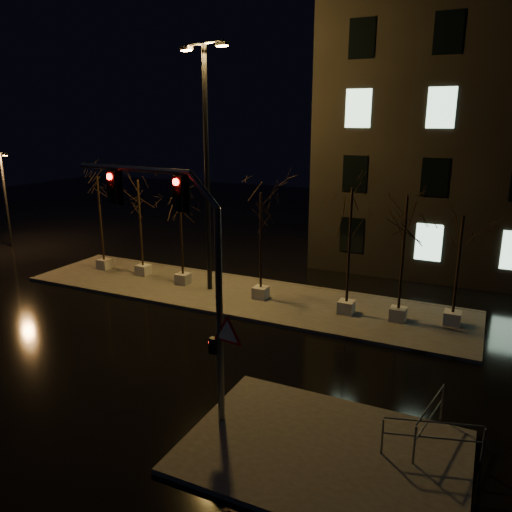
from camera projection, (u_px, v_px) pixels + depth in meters
The scene contains 15 objects.
ground at pixel (163, 345), 18.90m from camera, with size 90.00×90.00×0.00m, color black.
median at pixel (236, 295), 24.11m from camera, with size 22.00×5.00×0.15m, color #494641.
sidewalk_corner at pixel (324, 451), 12.73m from camera, with size 7.00×5.00×0.15m, color #494641.
tree_0 at pixel (99, 197), 26.97m from camera, with size 1.80×1.80×5.32m.
tree_1 at pixel (139, 201), 25.91m from camera, with size 1.80×1.80×5.26m.
tree_2 at pixel (180, 213), 24.49m from camera, with size 1.80×1.80×4.85m.
tree_3 at pixel (261, 217), 22.42m from camera, with size 1.80×1.80×5.11m.
tree_4 at pixel (351, 217), 20.52m from camera, with size 1.80×1.80×5.58m.
tree_5 at pixel (405, 224), 19.77m from camera, with size 1.80×1.80×5.40m.
tree_6 at pixel (461, 241), 19.51m from camera, with size 1.80×1.80×4.63m.
traffic_signal_mast at pixel (184, 258), 13.34m from camera, with size 5.62×0.69×6.89m.
streetlight_main at pixel (206, 154), 23.00m from camera, with size 2.82×1.04×11.38m.
streetlight_far at pixel (6, 196), 32.63m from camera, with size 1.19×0.56×6.25m.
guard_rail_a at pixel (433, 434), 12.18m from camera, with size 2.34×0.71×1.05m.
guard_rail_b at pixel (430, 416), 12.89m from camera, with size 0.47×2.29×1.10m.
Camera 1 is at (10.64, -14.13, 8.27)m, focal length 35.00 mm.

